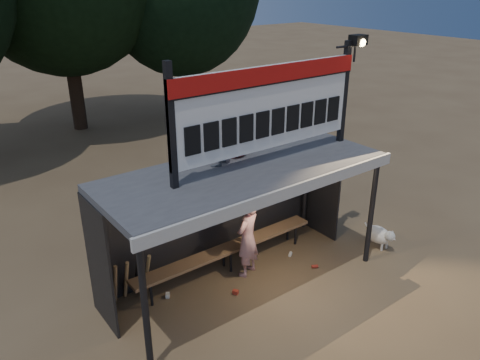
{
  "coord_description": "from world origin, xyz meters",
  "views": [
    {
      "loc": [
        -4.46,
        -5.78,
        5.26
      ],
      "look_at": [
        0.2,
        0.4,
        1.9
      ],
      "focal_mm": 35.0,
      "sensor_mm": 36.0,
      "label": 1
    }
  ],
  "objects": [
    {
      "name": "ground",
      "position": [
        0.0,
        0.0,
        0.0
      ],
      "size": [
        80.0,
        80.0,
        0.0
      ],
      "primitive_type": "plane",
      "color": "brown",
      "rests_on": "ground"
    },
    {
      "name": "scoreboard_assembly",
      "position": [
        0.56,
        -0.01,
        3.32
      ],
      "size": [
        4.1,
        0.27,
        1.99
      ],
      "color": "black",
      "rests_on": "dugout_shelter"
    },
    {
      "name": "litter",
      "position": [
        0.32,
        0.24,
        0.04
      ],
      "size": [
        2.89,
        1.35,
        0.08
      ],
      "color": "#AD301D",
      "rests_on": "ground"
    },
    {
      "name": "player",
      "position": [
        0.22,
        0.2,
        0.78
      ],
      "size": [
        0.67,
        0.56,
        1.57
      ],
      "primitive_type": "imported",
      "rotation": [
        0.0,
        0.0,
        3.51
      ],
      "color": "silver",
      "rests_on": "ground"
    },
    {
      "name": "bench",
      "position": [
        0.0,
        0.55,
        0.43
      ],
      "size": [
        4.0,
        0.35,
        0.48
      ],
      "color": "brown",
      "rests_on": "ground"
    },
    {
      "name": "dugout_shelter",
      "position": [
        0.0,
        0.24,
        1.85
      ],
      "size": [
        5.1,
        2.08,
        2.32
      ],
      "color": "#3F3F42",
      "rests_on": "ground"
    },
    {
      "name": "child_a",
      "position": [
        -0.32,
        0.4,
        2.8
      ],
      "size": [
        0.59,
        0.56,
        0.97
      ],
      "primitive_type": "imported",
      "rotation": [
        0.0,
        0.0,
        3.7
      ],
      "color": "slate",
      "rests_on": "dugout_shelter"
    },
    {
      "name": "dog",
      "position": [
        3.05,
        -0.72,
        0.28
      ],
      "size": [
        0.36,
        0.81,
        0.49
      ],
      "color": "white",
      "rests_on": "ground"
    },
    {
      "name": "bats",
      "position": [
        -1.87,
        0.82,
        0.43
      ],
      "size": [
        0.67,
        0.35,
        0.84
      ],
      "color": "#976F46",
      "rests_on": "ground"
    },
    {
      "name": "child_b",
      "position": [
        0.21,
        0.52,
        2.78
      ],
      "size": [
        0.46,
        0.31,
        0.93
      ],
      "primitive_type": "imported",
      "rotation": [
        0.0,
        0.0,
        3.1
      ],
      "color": "maroon",
      "rests_on": "dugout_shelter"
    }
  ]
}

